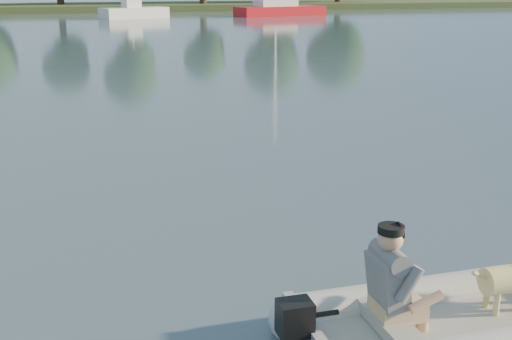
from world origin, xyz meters
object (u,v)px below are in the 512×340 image
object	(u,v)px
dinghy	(456,288)
sailboat	(280,10)
motorboat	(134,5)
dog	(509,283)
man	(390,277)

from	to	relation	value
dinghy	sailboat	bearing A→B (deg)	73.53
motorboat	sailboat	distance (m)	12.13
motorboat	sailboat	size ratio (longest dim) A/B	0.50
motorboat	sailboat	xyz separation A→B (m)	(12.11, 0.35, -0.57)
dinghy	motorboat	world-z (taller)	motorboat
motorboat	dinghy	bearing A→B (deg)	-113.94
motorboat	sailboat	world-z (taller)	sailboat
dinghy	motorboat	bearing A→B (deg)	87.38
dinghy	dog	size ratio (longest dim) A/B	4.81
man	motorboat	distance (m)	48.08
dog	sailboat	bearing A→B (deg)	74.13
dog	dinghy	bearing A→B (deg)	-175.43
dinghy	dog	distance (m)	0.56
dinghy	dog	world-z (taller)	dinghy
dinghy	dog	xyz separation A→B (m)	(0.56, 0.04, -0.06)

